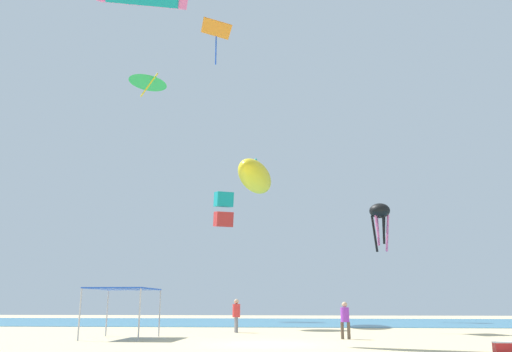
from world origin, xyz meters
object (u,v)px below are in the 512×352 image
at_px(person_near_tent, 345,317).
at_px(kite_delta_green, 148,80).
at_px(canopy_tent, 124,291).
at_px(person_leftmost, 236,313).
at_px(cooler_box, 503,348).
at_px(kite_inflatable_yellow, 255,177).
at_px(kite_diamond_orange, 216,31).
at_px(kite_octopus_black, 380,213).
at_px(kite_box_teal, 223,209).

xyz_separation_m(person_near_tent, kite_delta_green, (-14.14, 13.81, 18.51)).
xyz_separation_m(canopy_tent, person_leftmost, (4.69, 5.52, -1.09)).
height_order(canopy_tent, cooler_box, canopy_tent).
height_order(canopy_tent, kite_inflatable_yellow, kite_inflatable_yellow).
distance_m(cooler_box, kite_delta_green, 33.67).
xyz_separation_m(person_near_tent, kite_diamond_orange, (-8.06, 10.89, 21.07)).
bearing_deg(kite_inflatable_yellow, person_leftmost, 5.86).
height_order(kite_delta_green, kite_diamond_orange, kite_diamond_orange).
bearing_deg(person_near_tent, cooler_box, 138.34).
bearing_deg(person_leftmost, person_near_tent, -147.29).
relative_size(canopy_tent, person_near_tent, 2.05).
xyz_separation_m(kite_octopus_black, kite_diamond_orange, (-13.59, -12.88, 12.24)).
bearing_deg(person_leftmost, kite_delta_green, 29.92).
xyz_separation_m(kite_box_teal, kite_delta_green, (-4.81, -10.77, 8.95)).
relative_size(kite_octopus_black, kite_delta_green, 1.10).
xyz_separation_m(person_leftmost, cooler_box, (10.10, -11.72, -0.89)).
height_order(person_near_tent, kite_delta_green, kite_delta_green).
relative_size(canopy_tent, kite_inflatable_yellow, 0.42).
bearing_deg(canopy_tent, person_leftmost, 49.60).
xyz_separation_m(person_near_tent, kite_box_teal, (-9.33, 24.58, 9.57)).
bearing_deg(person_leftmost, kite_box_teal, -3.85).
relative_size(canopy_tent, person_leftmost, 1.85).
xyz_separation_m(kite_octopus_black, kite_delta_green, (-19.67, -9.96, 9.68)).
xyz_separation_m(kite_box_teal, kite_diamond_orange, (1.27, -13.69, 11.50)).
relative_size(person_leftmost, kite_delta_green, 0.44).
bearing_deg(kite_diamond_orange, kite_box_teal, -10.80).
distance_m(canopy_tent, kite_octopus_black, 29.85).
relative_size(person_near_tent, person_leftmost, 0.90).
height_order(cooler_box, kite_octopus_black, kite_octopus_black).
height_order(person_near_tent, cooler_box, person_near_tent).
height_order(person_near_tent, person_leftmost, person_leftmost).
relative_size(kite_box_teal, kite_diamond_orange, 1.11).
relative_size(person_leftmost, kite_octopus_black, 0.40).
bearing_deg(cooler_box, kite_box_teal, 113.92).
distance_m(kite_delta_green, kite_diamond_orange, 7.21).
relative_size(cooler_box, kite_delta_green, 0.14).
bearing_deg(kite_octopus_black, kite_inflatable_yellow, 165.35).
distance_m(person_near_tent, kite_inflatable_yellow, 20.45).
height_order(person_near_tent, kite_diamond_orange, kite_diamond_orange).
relative_size(canopy_tent, cooler_box, 5.90).
distance_m(cooler_box, kite_inflatable_yellow, 27.64).
bearing_deg(kite_diamond_orange, kite_inflatable_yellow, -40.56).
xyz_separation_m(person_leftmost, kite_delta_green, (-8.52, 8.64, 18.40)).
relative_size(kite_delta_green, kite_diamond_orange, 1.26).
relative_size(person_near_tent, kite_delta_green, 0.40).
bearing_deg(canopy_tent, kite_octopus_black, 56.70).
relative_size(canopy_tent, kite_delta_green, 0.82).
relative_size(person_leftmost, kite_box_teal, 0.50).
height_order(kite_octopus_black, kite_inflatable_yellow, kite_inflatable_yellow).
height_order(kite_box_teal, kite_delta_green, kite_delta_green).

